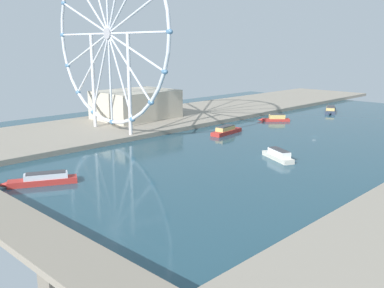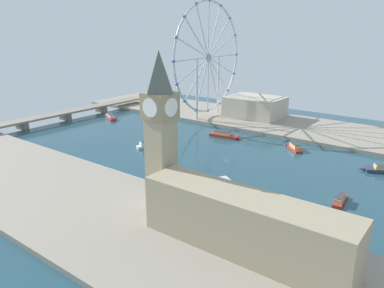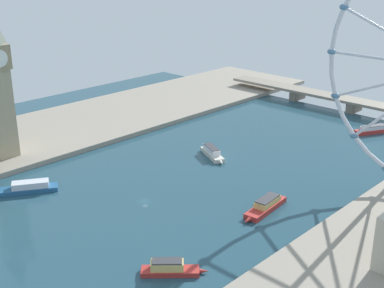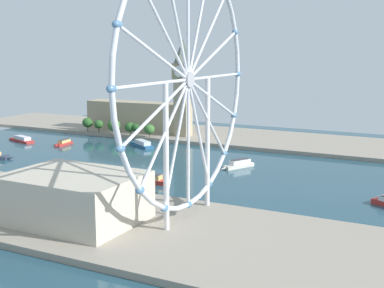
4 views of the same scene
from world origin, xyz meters
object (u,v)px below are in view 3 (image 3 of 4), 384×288
(tour_boat_3, at_px, (170,268))
(tour_boat_5, at_px, (266,206))
(tour_boat_2, at_px, (28,188))
(river_bridge, at_px, (355,102))
(tour_boat_1, at_px, (212,153))
(tour_boat_4, at_px, (375,129))

(tour_boat_3, bearing_deg, tour_boat_5, 49.48)
(tour_boat_5, bearing_deg, tour_boat_2, -61.98)
(river_bridge, height_order, tour_boat_1, river_bridge)
(tour_boat_4, xyz_separation_m, tour_boat_5, (13.89, -141.74, 0.13))
(tour_boat_3, xyz_separation_m, tour_boat_5, (-4.78, 66.63, -0.01))
(tour_boat_1, distance_m, tour_boat_2, 106.26)
(tour_boat_2, distance_m, tour_boat_5, 118.90)
(river_bridge, distance_m, tour_boat_1, 143.96)
(tour_boat_3, height_order, tour_boat_5, tour_boat_5)
(tour_boat_2, bearing_deg, tour_boat_1, -167.02)
(tour_boat_2, relative_size, tour_boat_5, 0.97)
(tour_boat_5, bearing_deg, tour_boat_4, 179.59)
(tour_boat_1, bearing_deg, tour_boat_4, 91.38)
(tour_boat_2, xyz_separation_m, tour_boat_5, (98.55, 66.53, 0.07))
(tour_boat_1, distance_m, tour_boat_4, 118.81)
(tour_boat_3, relative_size, tour_boat_5, 0.65)
(tour_boat_4, bearing_deg, tour_boat_5, -146.60)
(tour_boat_3, distance_m, tour_boat_5, 66.80)
(tour_boat_3, height_order, tour_boat_4, tour_boat_3)
(tour_boat_4, distance_m, tour_boat_5, 142.42)
(tour_boat_2, height_order, tour_boat_3, tour_boat_3)
(river_bridge, distance_m, tour_boat_5, 183.19)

